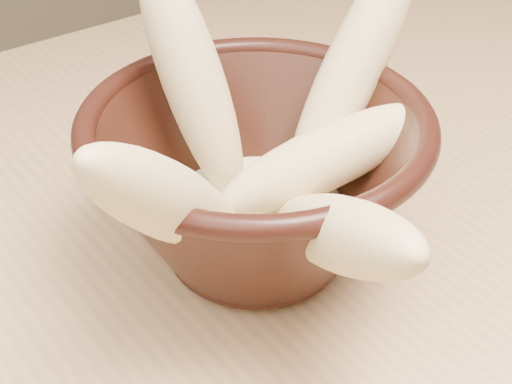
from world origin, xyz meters
TOP-DOWN VIEW (x-y plane):
  - table at (0.00, 0.00)m, footprint 1.20×0.80m
  - bowl at (-0.21, -0.05)m, footprint 0.23×0.23m
  - milk_puddle at (-0.21, -0.05)m, footprint 0.13×0.13m
  - banana_upright at (-0.22, 0.01)m, footprint 0.06×0.12m
  - banana_left at (-0.29, -0.08)m, footprint 0.16×0.11m
  - banana_right at (-0.11, -0.03)m, footprint 0.17×0.08m
  - banana_across at (-0.17, -0.07)m, footprint 0.16×0.08m
  - banana_front at (-0.23, -0.14)m, footprint 0.10×0.19m

SIDE VIEW (x-z plane):
  - table at x=0.00m, z-range 0.30..1.05m
  - milk_puddle at x=-0.21m, z-range 0.78..0.80m
  - bowl at x=-0.21m, z-range 0.76..0.88m
  - banana_across at x=-0.17m, z-range 0.80..0.88m
  - banana_front at x=-0.23m, z-range 0.78..0.92m
  - banana_left at x=-0.29m, z-range 0.78..0.95m
  - banana_right at x=-0.11m, z-range 0.78..0.96m
  - banana_upright at x=-0.22m, z-range 0.79..0.97m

